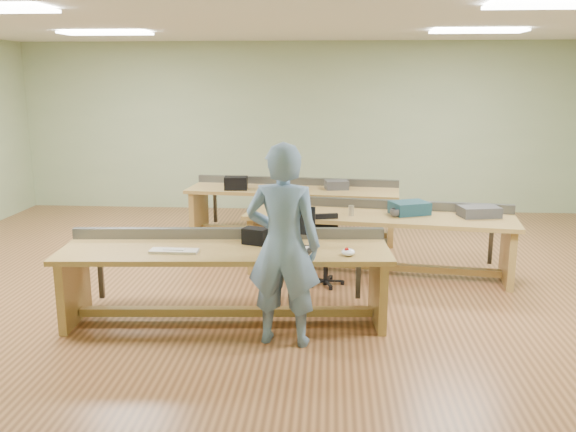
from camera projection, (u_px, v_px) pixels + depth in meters
The scene contains 21 objects.
floor at pixel (279, 279), 7.36m from camera, with size 10.00×10.00×0.00m, color #9B653A.
ceiling at pixel (278, 19), 6.69m from camera, with size 10.00×10.00×0.00m, color silver.
wall_back at pixel (298, 127), 10.91m from camera, with size 10.00×0.04×3.00m, color #A1B488.
wall_front at pixel (211, 252), 3.13m from camera, with size 10.00×0.04×3.00m, color #A1B488.
fluor_panels at pixel (278, 22), 6.70m from camera, with size 6.20×3.50×0.03m.
workbench_front at pixel (226, 266), 6.00m from camera, with size 3.26×1.08×0.86m.
workbench_mid at pixel (379, 229), 7.47m from camera, with size 3.32×1.29×0.86m.
workbench_back at pixel (293, 201), 9.18m from camera, with size 3.21×1.14×0.86m.
person at pixel (283, 245), 5.41m from camera, with size 0.67×0.44×1.84m, color #6B8BAE.
laptop_base at pixel (292, 250), 5.82m from camera, with size 0.36×0.29×0.04m, color black.
laptop_screen at pixel (298, 220), 5.89m from camera, with size 0.36×0.02×0.28m, color black.
keyboard at pixel (174, 251), 5.80m from camera, with size 0.46×0.15×0.03m, color beige.
trackball_mouse at pixel (348, 252), 5.69m from camera, with size 0.13×0.15×0.06m, color white.
camera_bag at pixel (255, 236), 6.08m from camera, with size 0.24×0.15×0.16m, color black.
task_chair at pixel (325, 259), 7.13m from camera, with size 0.53×0.53×0.81m.
parts_bin_teal at pixel (409, 208), 7.41m from camera, with size 0.43×0.32×0.15m, color #153846.
parts_bin_grey at pixel (479, 212), 7.27m from camera, with size 0.46×0.29×0.13m, color #37373A.
mug at pixel (395, 213), 7.26m from camera, with size 0.13×0.13×0.10m, color #37373A.
drinks_can at pixel (351, 211), 7.33m from camera, with size 0.07×0.07×0.12m, color #B6B6BB.
storage_box_back at pixel (236, 183), 9.03m from camera, with size 0.33×0.24×0.19m, color black.
tray_back at pixel (337, 185), 9.06m from camera, with size 0.33×0.24×0.13m, color #37373A.
Camera 1 is at (0.61, -6.98, 2.38)m, focal length 38.00 mm.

